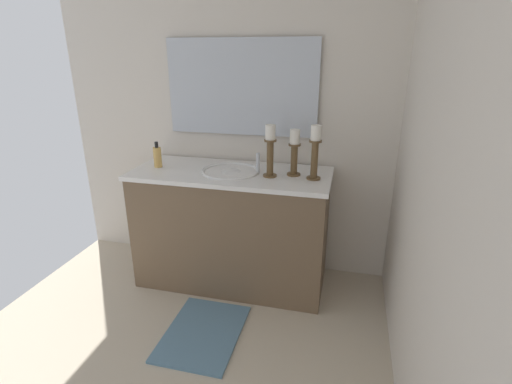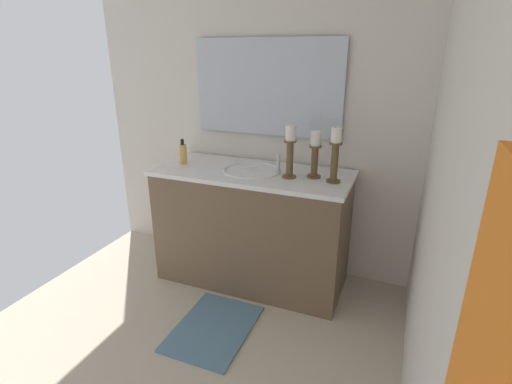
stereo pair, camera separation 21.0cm
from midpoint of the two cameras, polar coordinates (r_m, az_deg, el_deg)
wall_back at (r=1.24m, az=24.73°, el=-0.01°), size 3.03×0.04×2.45m
wall_left at (r=2.88m, az=-6.70°, el=12.29°), size 0.04×2.50×2.45m
vanity_cabinet at (r=2.77m, az=-5.74°, el=-5.36°), size 0.58×1.36×0.85m
sink_basin at (r=2.63m, az=-6.01°, el=2.21°), size 0.40×0.40×0.24m
mirror at (r=2.78m, az=-4.47°, el=15.21°), size 0.02×1.08×0.66m
candle_holder_tall at (r=2.41m, az=6.32°, el=6.08°), size 0.09×0.09×0.35m
candle_holder_short at (r=2.48m, az=3.34°, el=6.05°), size 0.09×0.09×0.30m
candle_holder_mid at (r=2.45m, az=-0.33°, el=6.35°), size 0.09×0.09×0.34m
soap_bottle at (r=2.80m, az=-16.57°, el=5.03°), size 0.06×0.06×0.18m
bath_mat at (r=2.51m, az=-10.42°, el=-20.02°), size 0.60×0.44×0.02m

